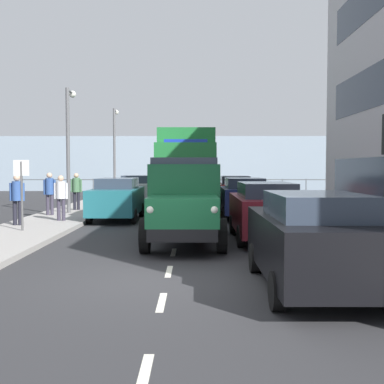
# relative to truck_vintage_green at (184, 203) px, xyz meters

# --- Properties ---
(ground_plane) EXTENTS (80.00, 80.00, 0.00)m
(ground_plane) POSITION_rel_truck_vintage_green_xyz_m (0.25, -7.26, -1.18)
(ground_plane) COLOR #2D2D30
(sidewalk_left) EXTENTS (2.77, 40.95, 0.15)m
(sidewalk_left) POSITION_rel_truck_vintage_green_xyz_m (-4.71, -7.26, -1.10)
(sidewalk_left) COLOR #9E9993
(sidewalk_left) RESTS_ON ground_plane
(sidewalk_right) EXTENTS (2.77, 40.95, 0.15)m
(sidewalk_right) POSITION_rel_truck_vintage_green_xyz_m (5.22, -7.26, -1.10)
(sidewalk_right) COLOR #9E9993
(sidewalk_right) RESTS_ON ground_plane
(road_centreline_markings) EXTENTS (0.12, 36.54, 0.01)m
(road_centreline_markings) POSITION_rel_truck_vintage_green_xyz_m (0.25, -6.59, -1.17)
(road_centreline_markings) COLOR silver
(road_centreline_markings) RESTS_ON ground_plane
(sea_horizon) EXTENTS (80.00, 0.80, 5.00)m
(sea_horizon) POSITION_rel_truck_vintage_green_xyz_m (0.25, -30.74, 1.32)
(sea_horizon) COLOR #8C9EAD
(sea_horizon) RESTS_ON ground_plane
(seawall_railing) EXTENTS (28.08, 0.08, 1.20)m
(seawall_railing) POSITION_rel_truck_vintage_green_xyz_m (0.25, -27.14, -0.26)
(seawall_railing) COLOR #4C5156
(seawall_railing) RESTS_ON ground_plane
(truck_vintage_green) EXTENTS (2.17, 5.64, 2.43)m
(truck_vintage_green) POSITION_rel_truck_vintage_green_xyz_m (0.00, 0.00, 0.00)
(truck_vintage_green) COLOR black
(truck_vintage_green) RESTS_ON ground_plane
(lorry_cargo_green) EXTENTS (2.58, 8.20, 3.87)m
(lorry_cargo_green) POSITION_rel_truck_vintage_green_xyz_m (0.06, -9.03, 0.90)
(lorry_cargo_green) COLOR #1E7033
(lorry_cargo_green) RESTS_ON ground_plane
(car_black_kerbside_near) EXTENTS (1.91, 4.27, 1.72)m
(car_black_kerbside_near) POSITION_rel_truck_vintage_green_xyz_m (-2.38, 4.84, -0.28)
(car_black_kerbside_near) COLOR black
(car_black_kerbside_near) RESTS_ON ground_plane
(car_maroon_kerbside_1) EXTENTS (1.87, 4.40, 1.72)m
(car_maroon_kerbside_1) POSITION_rel_truck_vintage_green_xyz_m (-2.38, -0.91, -0.28)
(car_maroon_kerbside_1) COLOR maroon
(car_maroon_kerbside_1) RESTS_ON ground_plane
(car_navy_kerbside_2) EXTENTS (1.93, 4.04, 1.72)m
(car_navy_kerbside_2) POSITION_rel_truck_vintage_green_xyz_m (-2.38, -6.94, -0.28)
(car_navy_kerbside_2) COLOR navy
(car_navy_kerbside_2) RESTS_ON ground_plane
(car_red_kerbside_3) EXTENTS (1.82, 3.91, 1.72)m
(car_red_kerbside_3) POSITION_rel_truck_vintage_green_xyz_m (-2.38, -11.81, -0.28)
(car_red_kerbside_3) COLOR #B21E1E
(car_red_kerbside_3) RESTS_ON ground_plane
(car_teal_oppositeside_0) EXTENTS (1.89, 4.34, 1.72)m
(car_teal_oppositeside_0) POSITION_rel_truck_vintage_green_xyz_m (2.88, -6.32, -0.28)
(car_teal_oppositeside_0) COLOR #1E6670
(car_teal_oppositeside_0) RESTS_ON ground_plane
(car_silver_oppositeside_1) EXTENTS (1.85, 3.98, 1.72)m
(car_silver_oppositeside_1) POSITION_rel_truck_vintage_green_xyz_m (2.88, -12.99, -0.28)
(car_silver_oppositeside_1) COLOR #B7BABF
(car_silver_oppositeside_1) RESTS_ON ground_plane
(pedestrian_near_railing) EXTENTS (0.53, 0.34, 1.76)m
(pedestrian_near_railing) POSITION_rel_truck_vintage_green_xyz_m (5.90, -3.34, 0.01)
(pedestrian_near_railing) COLOR black
(pedestrian_near_railing) RESTS_ON sidewalk_right
(pedestrian_in_dark_coat) EXTENTS (0.53, 0.34, 1.71)m
(pedestrian_in_dark_coat) POSITION_rel_truck_vintage_green_xyz_m (4.76, -4.76, -0.02)
(pedestrian_in_dark_coat) COLOR #383342
(pedestrian_in_dark_coat) RESTS_ON sidewalk_right
(pedestrian_couple_b) EXTENTS (0.53, 0.34, 1.79)m
(pedestrian_couple_b) POSITION_rel_truck_vintage_green_xyz_m (5.83, -6.89, 0.03)
(pedestrian_couple_b) COLOR #383342
(pedestrian_couple_b) RESTS_ON sidewalk_right
(pedestrian_couple_a) EXTENTS (0.53, 0.34, 1.74)m
(pedestrian_couple_a) POSITION_rel_truck_vintage_green_xyz_m (5.30, -9.33, -0.00)
(pedestrian_couple_a) COLOR black
(pedestrian_couple_a) RESTS_ON sidewalk_right
(lamp_post_promenade) EXTENTS (0.32, 1.14, 5.52)m
(lamp_post_promenade) POSITION_rel_truck_vintage_green_xyz_m (5.30, -8.09, 2.32)
(lamp_post_promenade) COLOR #59595B
(lamp_post_promenade) RESTS_ON sidewalk_right
(lamp_post_far) EXTENTS (0.32, 1.14, 5.96)m
(lamp_post_far) POSITION_rel_truck_vintage_green_xyz_m (5.07, -19.08, 2.56)
(lamp_post_far) COLOR #59595B
(lamp_post_far) RESTS_ON sidewalk_right
(street_sign) EXTENTS (0.50, 0.07, 2.25)m
(street_sign) POSITION_rel_truck_vintage_green_xyz_m (5.21, -1.90, 0.50)
(street_sign) COLOR #4C4C4C
(street_sign) RESTS_ON sidewalk_right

